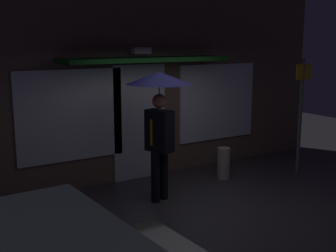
{
  "coord_description": "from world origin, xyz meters",
  "views": [
    {
      "loc": [
        -4.0,
        -5.1,
        2.63
      ],
      "look_at": [
        -0.17,
        0.91,
        1.25
      ],
      "focal_mm": 47.18,
      "sensor_mm": 36.0,
      "label": 1
    }
  ],
  "objects": [
    {
      "name": "ground_plane",
      "position": [
        0.0,
        0.0,
        0.0
      ],
      "size": [
        18.0,
        18.0,
        0.0
      ],
      "primitive_type": "plane",
      "color": "#38353A"
    },
    {
      "name": "building_facade",
      "position": [
        0.01,
        2.34,
        2.16
      ],
      "size": [
        8.96,
        1.0,
        4.37
      ],
      "color": "brown",
      "rests_on": "ground"
    },
    {
      "name": "person_with_umbrella",
      "position": [
        -0.33,
        0.91,
        1.66
      ],
      "size": [
        1.06,
        1.06,
        2.14
      ],
      "rotation": [
        0.0,
        0.0,
        1.85
      ],
      "color": "black",
      "rests_on": "ground"
    },
    {
      "name": "street_sign_post",
      "position": [
        2.83,
        0.74,
        1.3
      ],
      "size": [
        0.4,
        0.07,
        2.29
      ],
      "color": "#595B60",
      "rests_on": "ground"
    },
    {
      "name": "sidewalk_bollard",
      "position": [
        1.33,
        1.26,
        0.3
      ],
      "size": [
        0.25,
        0.25,
        0.61
      ],
      "primitive_type": "cylinder",
      "color": "#B2A899",
      "rests_on": "ground"
    }
  ]
}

